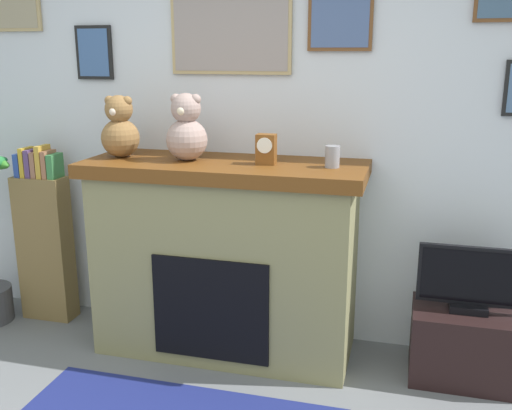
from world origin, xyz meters
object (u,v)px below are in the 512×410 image
Objects in this scene: teddy_bear_cream at (187,130)px; mantel_clock at (266,149)px; bookshelf at (45,241)px; candle_jar at (332,157)px; teddy_bear_brown at (120,130)px; fireplace at (226,257)px; television at (471,281)px; tv_stand at (464,344)px.

mantel_clock is at bearing -0.10° from teddy_bear_cream.
teddy_bear_cream reaches higher than bookshelf.
bookshelf is at bearing 176.53° from candle_jar.
fireplace is at bearing 1.61° from teddy_bear_brown.
mantel_clock is at bearing -0.05° from teddy_bear_brown.
television is 4.72× the size of candle_jar.
fireplace is 1.40m from television.
candle_jar is at bearing 0.20° from mantel_clock.
fireplace is 13.72× the size of candle_jar.
teddy_bear_cream is (0.42, -0.00, 0.01)m from teddy_bear_brown.
television is 1.45× the size of teddy_bear_cream.
fireplace is 2.81× the size of tv_stand.
teddy_bear_cream is (-0.85, -0.00, 0.11)m from candle_jar.
tv_stand is 3.44× the size of mantel_clock.
mantel_clock is (-1.14, -0.02, 0.68)m from television.
candle_jar is at bearing -178.68° from tv_stand.
candle_jar is (0.62, -0.02, 0.64)m from fireplace.
mantel_clock is 0.90m from teddy_bear_brown.
television is (2.72, -0.10, 0.03)m from bookshelf.
teddy_bear_brown is at bearing -9.94° from bookshelf.
teddy_bear_brown is (-1.27, -0.00, 0.11)m from candle_jar.
mantel_clock is at bearing -179.11° from television.
mantel_clock reaches higher than bookshelf.
bookshelf is 1.73m from mantel_clock.
teddy_bear_brown reaches higher than mantel_clock.
fireplace is at bearing 178.37° from candle_jar.
bookshelf is at bearing 177.89° from tv_stand.
television is at bearing -2.14° from bookshelf.
bookshelf is 2.14× the size of television.
candle_jar reaches higher than fireplace.
tv_stand is 1.51× the size of teddy_bear_cream.
fireplace is at bearing 175.68° from mantel_clock.
bookshelf reaches higher than television.
teddy_bear_brown is at bearing -179.49° from tv_stand.
candle_jar is 0.31× the size of teddy_bear_cream.
fireplace is at bearing 4.69° from teddy_bear_cream.
candle_jar is 0.85m from teddy_bear_cream.
bookshelf reaches higher than fireplace.
teddy_bear_cream is at bearing -6.15° from bookshelf.
television is at bearing 0.60° from teddy_bear_cream.
bookshelf is 1.05m from teddy_bear_brown.
candle_jar is at bearing -178.78° from television.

